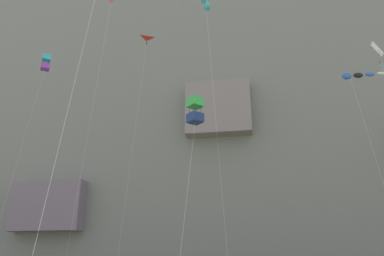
{
  "coord_description": "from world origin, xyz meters",
  "views": [
    {
      "loc": [
        4.4,
        -7.64,
        3.21
      ],
      "look_at": [
        -0.82,
        23.7,
        15.08
      ],
      "focal_mm": 34.74,
      "sensor_mm": 36.0,
      "label": 1
    }
  ],
  "objects_px": {
    "kite_windsock_mid_left": "(204,1)",
    "kite_box_low_right": "(46,63)",
    "kite_diamond_front_field": "(379,55)",
    "kite_box_mid_right": "(195,111)",
    "kite_delta_upper_mid": "(115,5)",
    "kite_delta_mid_center": "(145,51)",
    "kite_windsock_far_right": "(357,76)"
  },
  "relations": [
    {
      "from": "kite_box_mid_right",
      "to": "kite_delta_upper_mid",
      "type": "bearing_deg",
      "value": 130.76
    },
    {
      "from": "kite_windsock_mid_left",
      "to": "kite_box_low_right",
      "type": "height_order",
      "value": "kite_box_low_right"
    },
    {
      "from": "kite_box_mid_right",
      "to": "kite_delta_upper_mid",
      "type": "height_order",
      "value": "kite_delta_upper_mid"
    },
    {
      "from": "kite_box_low_right",
      "to": "kite_delta_upper_mid",
      "type": "height_order",
      "value": "kite_delta_upper_mid"
    },
    {
      "from": "kite_windsock_mid_left",
      "to": "kite_diamond_front_field",
      "type": "distance_m",
      "value": 19.72
    },
    {
      "from": "kite_delta_upper_mid",
      "to": "kite_delta_mid_center",
      "type": "bearing_deg",
      "value": 59.71
    },
    {
      "from": "kite_windsock_far_right",
      "to": "kite_box_mid_right",
      "type": "bearing_deg",
      "value": -146.83
    },
    {
      "from": "kite_windsock_mid_left",
      "to": "kite_delta_upper_mid",
      "type": "relative_size",
      "value": 0.73
    },
    {
      "from": "kite_delta_mid_center",
      "to": "kite_box_low_right",
      "type": "distance_m",
      "value": 14.44
    },
    {
      "from": "kite_box_mid_right",
      "to": "kite_windsock_far_right",
      "type": "xyz_separation_m",
      "value": [
        12.35,
        8.07,
        5.67
      ]
    },
    {
      "from": "kite_windsock_mid_left",
      "to": "kite_delta_upper_mid",
      "type": "distance_m",
      "value": 17.84
    },
    {
      "from": "kite_diamond_front_field",
      "to": "kite_delta_upper_mid",
      "type": "relative_size",
      "value": 0.74
    },
    {
      "from": "kite_box_low_right",
      "to": "kite_diamond_front_field",
      "type": "bearing_deg",
      "value": -6.74
    },
    {
      "from": "kite_box_mid_right",
      "to": "kite_windsock_far_right",
      "type": "distance_m",
      "value": 15.81
    },
    {
      "from": "kite_box_mid_right",
      "to": "kite_delta_upper_mid",
      "type": "relative_size",
      "value": 0.39
    },
    {
      "from": "kite_windsock_mid_left",
      "to": "kite_box_low_right",
      "type": "distance_m",
      "value": 28.7
    },
    {
      "from": "kite_delta_upper_mid",
      "to": "kite_diamond_front_field",
      "type": "bearing_deg",
      "value": 1.39
    },
    {
      "from": "kite_box_low_right",
      "to": "kite_delta_mid_center",
      "type": "bearing_deg",
      "value": -3.47
    },
    {
      "from": "kite_windsock_mid_left",
      "to": "kite_delta_mid_center",
      "type": "bearing_deg",
      "value": 123.7
    },
    {
      "from": "kite_box_mid_right",
      "to": "kite_windsock_mid_left",
      "type": "height_order",
      "value": "kite_windsock_mid_left"
    },
    {
      "from": "kite_delta_mid_center",
      "to": "kite_windsock_mid_left",
      "type": "xyz_separation_m",
      "value": [
        9.48,
        -14.21,
        -4.93
      ]
    },
    {
      "from": "kite_windsock_mid_left",
      "to": "kite_box_mid_right",
      "type": "bearing_deg",
      "value": -90.77
    },
    {
      "from": "kite_box_low_right",
      "to": "kite_delta_upper_mid",
      "type": "bearing_deg",
      "value": -25.23
    },
    {
      "from": "kite_delta_mid_center",
      "to": "kite_diamond_front_field",
      "type": "height_order",
      "value": "kite_delta_mid_center"
    },
    {
      "from": "kite_box_low_right",
      "to": "kite_windsock_far_right",
      "type": "bearing_deg",
      "value": -17.65
    },
    {
      "from": "kite_windsock_far_right",
      "to": "kite_windsock_mid_left",
      "type": "bearing_deg",
      "value": -163.78
    },
    {
      "from": "kite_diamond_front_field",
      "to": "kite_delta_upper_mid",
      "type": "bearing_deg",
      "value": -178.61
    },
    {
      "from": "kite_box_mid_right",
      "to": "kite_delta_upper_mid",
      "type": "distance_m",
      "value": 27.96
    },
    {
      "from": "kite_windsock_mid_left",
      "to": "kite_box_low_right",
      "type": "bearing_deg",
      "value": 147.73
    },
    {
      "from": "kite_windsock_mid_left",
      "to": "kite_box_low_right",
      "type": "relative_size",
      "value": 0.81
    },
    {
      "from": "kite_box_mid_right",
      "to": "kite_box_low_right",
      "type": "height_order",
      "value": "kite_box_low_right"
    },
    {
      "from": "kite_windsock_far_right",
      "to": "kite_box_low_right",
      "type": "height_order",
      "value": "kite_box_low_right"
    }
  ]
}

